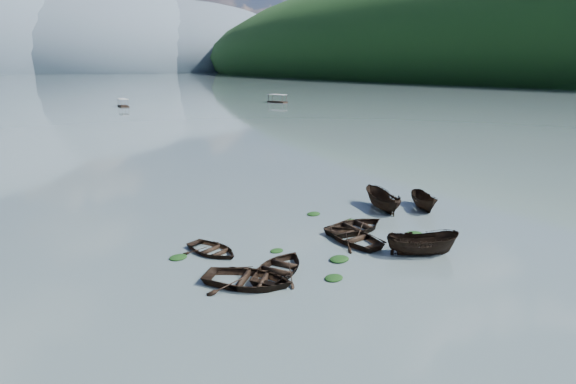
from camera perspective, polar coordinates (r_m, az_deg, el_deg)
ground_plane at (r=26.24m, az=14.85°, el=-10.20°), size 2400.00×2400.00×0.00m
right_hill_far at (r=532.98m, az=31.09°, el=12.39°), size 520.00×1200.00×190.00m
haze_mtn_c at (r=928.95m, az=-24.43°, el=13.74°), size 520.00×520.00×260.00m
haze_mtn_d at (r=975.83m, az=-13.67°, el=14.70°), size 520.00×520.00×220.00m
rowboat_0 at (r=24.51m, az=-5.08°, el=-11.64°), size 5.88×5.96×1.01m
rowboat_1 at (r=25.73m, az=-1.06°, el=-10.18°), size 5.50×5.06×0.93m
rowboat_2 at (r=29.19m, az=16.56°, el=-7.61°), size 4.64×3.77×1.71m
rowboat_3 at (r=30.38m, az=8.16°, el=-6.15°), size 3.42×4.72×0.96m
rowboat_4 at (r=32.22m, az=8.65°, el=-4.86°), size 4.88×3.54×1.00m
rowboat_5 at (r=38.28m, az=16.81°, el=-2.02°), size 3.25×4.17×1.53m
rowboat_6 at (r=28.62m, az=-9.55°, el=-7.62°), size 3.76×4.47×0.79m
rowboat_8 at (r=37.25m, az=11.78°, el=-2.16°), size 2.95×4.88×1.77m
weed_clump_0 at (r=25.14m, az=5.83°, el=-10.92°), size 1.08×0.88×0.24m
weed_clump_1 at (r=28.46m, az=-1.45°, el=-7.54°), size 0.87×0.70×0.19m
weed_clump_2 at (r=27.40m, az=6.52°, el=-8.60°), size 1.26×1.00×0.27m
weed_clump_3 at (r=33.90m, az=7.77°, el=-3.77°), size 0.91×0.77×0.20m
weed_clump_4 at (r=32.24m, az=15.70°, el=-5.28°), size 1.26×1.00×0.26m
weed_clump_5 at (r=28.28m, az=-13.76°, el=-8.17°), size 1.10×0.89×0.23m
weed_clump_6 at (r=35.25m, az=3.27°, el=-2.88°), size 1.10×0.92×0.23m
weed_clump_7 at (r=33.77m, az=8.02°, el=-3.86°), size 1.20×0.96×0.26m
pontoon_centre at (r=137.04m, az=-20.16°, el=10.13°), size 2.65×5.63×2.10m
pontoon_right at (r=143.92m, az=-1.35°, el=11.30°), size 4.63×6.71×2.38m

